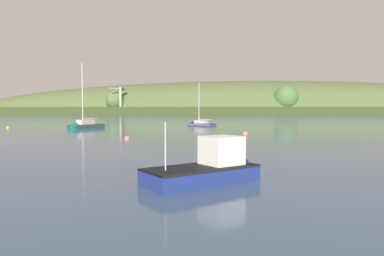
{
  "coord_description": "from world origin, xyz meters",
  "views": [
    {
      "loc": [
        6.99,
        4.71,
        3.06
      ],
      "look_at": [
        2.66,
        38.89,
        1.23
      ],
      "focal_mm": 33.14,
      "sensor_mm": 36.0,
      "label": 1
    }
  ],
  "objects_px": {
    "fishing_boat_moored": "(212,171)",
    "mooring_buoy_off_fishing_boat": "(8,128)",
    "sailboat_far_left": "(199,125)",
    "mooring_buoy_foreground": "(127,139)",
    "sailboat_midwater_white": "(83,127)",
    "mooring_buoy_midchannel": "(245,134)",
    "dockside_crane": "(120,101)"
  },
  "relations": [
    {
      "from": "sailboat_midwater_white",
      "to": "mooring_buoy_off_fishing_boat",
      "type": "bearing_deg",
      "value": -66.58
    },
    {
      "from": "sailboat_midwater_white",
      "to": "mooring_buoy_midchannel",
      "type": "height_order",
      "value": "sailboat_midwater_white"
    },
    {
      "from": "mooring_buoy_foreground",
      "to": "mooring_buoy_midchannel",
      "type": "height_order",
      "value": "mooring_buoy_midchannel"
    },
    {
      "from": "mooring_buoy_off_fishing_boat",
      "to": "mooring_buoy_midchannel",
      "type": "bearing_deg",
      "value": -14.23
    },
    {
      "from": "mooring_buoy_off_fishing_boat",
      "to": "sailboat_far_left",
      "type": "bearing_deg",
      "value": 19.92
    },
    {
      "from": "fishing_boat_moored",
      "to": "mooring_buoy_off_fishing_boat",
      "type": "xyz_separation_m",
      "value": [
        -36.2,
        38.66,
        -0.42
      ]
    },
    {
      "from": "sailboat_midwater_white",
      "to": "mooring_buoy_foreground",
      "type": "distance_m",
      "value": 22.3
    },
    {
      "from": "mooring_buoy_foreground",
      "to": "mooring_buoy_midchannel",
      "type": "distance_m",
      "value": 14.94
    },
    {
      "from": "mooring_buoy_midchannel",
      "to": "dockside_crane",
      "type": "bearing_deg",
      "value": 113.29
    },
    {
      "from": "fishing_boat_moored",
      "to": "mooring_buoy_off_fishing_boat",
      "type": "bearing_deg",
      "value": 91.06
    },
    {
      "from": "dockside_crane",
      "to": "sailboat_midwater_white",
      "type": "xyz_separation_m",
      "value": [
        48.69,
        -162.18,
        -7.74
      ]
    },
    {
      "from": "mooring_buoy_foreground",
      "to": "mooring_buoy_midchannel",
      "type": "xyz_separation_m",
      "value": [
        12.35,
        8.42,
        -0.0
      ]
    },
    {
      "from": "sailboat_midwater_white",
      "to": "mooring_buoy_midchannel",
      "type": "xyz_separation_m",
      "value": [
        25.32,
        -9.72,
        -0.23
      ]
    },
    {
      "from": "sailboat_midwater_white",
      "to": "mooring_buoy_foreground",
      "type": "xyz_separation_m",
      "value": [
        12.97,
        -18.14,
        -0.23
      ]
    },
    {
      "from": "dockside_crane",
      "to": "fishing_boat_moored",
      "type": "height_order",
      "value": "dockside_crane"
    },
    {
      "from": "dockside_crane",
      "to": "fishing_boat_moored",
      "type": "distance_m",
      "value": 213.49
    },
    {
      "from": "sailboat_far_left",
      "to": "fishing_boat_moored",
      "type": "xyz_separation_m",
      "value": [
        5.91,
        -49.64,
        0.31
      ]
    },
    {
      "from": "sailboat_far_left",
      "to": "mooring_buoy_midchannel",
      "type": "distance_m",
      "value": 22.17
    },
    {
      "from": "sailboat_midwater_white",
      "to": "fishing_boat_moored",
      "type": "bearing_deg",
      "value": 54.36
    },
    {
      "from": "dockside_crane",
      "to": "sailboat_midwater_white",
      "type": "height_order",
      "value": "dockside_crane"
    },
    {
      "from": "mooring_buoy_midchannel",
      "to": "fishing_boat_moored",
      "type": "bearing_deg",
      "value": -94.09
    },
    {
      "from": "sailboat_far_left",
      "to": "mooring_buoy_foreground",
      "type": "xyz_separation_m",
      "value": [
        -4.37,
        -29.1,
        -0.1
      ]
    },
    {
      "from": "fishing_boat_moored",
      "to": "mooring_buoy_midchannel",
      "type": "relative_size",
      "value": 6.81
    },
    {
      "from": "mooring_buoy_foreground",
      "to": "mooring_buoy_midchannel",
      "type": "bearing_deg",
      "value": 34.29
    },
    {
      "from": "dockside_crane",
      "to": "fishing_boat_moored",
      "type": "xyz_separation_m",
      "value": [
        71.94,
        -200.86,
        -7.55
      ]
    },
    {
      "from": "dockside_crane",
      "to": "mooring_buoy_foreground",
      "type": "bearing_deg",
      "value": 47.49
    },
    {
      "from": "sailboat_far_left",
      "to": "mooring_buoy_off_fishing_boat",
      "type": "xyz_separation_m",
      "value": [
        -30.29,
        -10.98,
        -0.1
      ]
    },
    {
      "from": "fishing_boat_moored",
      "to": "mooring_buoy_off_fishing_boat",
      "type": "distance_m",
      "value": 52.96
    },
    {
      "from": "sailboat_far_left",
      "to": "mooring_buoy_off_fishing_boat",
      "type": "height_order",
      "value": "sailboat_far_left"
    },
    {
      "from": "dockside_crane",
      "to": "mooring_buoy_off_fishing_boat",
      "type": "height_order",
      "value": "dockside_crane"
    },
    {
      "from": "sailboat_midwater_white",
      "to": "sailboat_far_left",
      "type": "distance_m",
      "value": 20.52
    },
    {
      "from": "sailboat_midwater_white",
      "to": "mooring_buoy_midchannel",
      "type": "bearing_deg",
      "value": 92.35
    }
  ]
}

